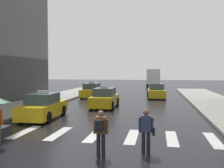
% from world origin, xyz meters
% --- Properties ---
extents(ground_plane, '(160.00, 160.00, 0.00)m').
position_xyz_m(ground_plane, '(0.00, 0.00, 0.00)').
color(ground_plane, black).
extents(crosswalk_markings, '(11.30, 2.80, 0.01)m').
position_xyz_m(crosswalk_markings, '(-0.00, 3.00, 0.00)').
color(crosswalk_markings, silver).
rests_on(crosswalk_markings, ground).
extents(taxi_lead, '(2.04, 4.59, 1.80)m').
position_xyz_m(taxi_lead, '(-4.29, 6.68, 0.72)').
color(taxi_lead, yellow).
rests_on(taxi_lead, ground).
extents(taxi_second, '(1.93, 4.54, 1.80)m').
position_xyz_m(taxi_second, '(-1.44, 12.50, 0.72)').
color(taxi_second, yellow).
rests_on(taxi_second, ground).
extents(taxi_third, '(1.97, 4.56, 1.80)m').
position_xyz_m(taxi_third, '(-4.53, 20.25, 0.72)').
color(taxi_third, yellow).
rests_on(taxi_third, ground).
extents(taxi_fourth, '(2.11, 4.62, 1.80)m').
position_xyz_m(taxi_fourth, '(2.80, 20.74, 0.72)').
color(taxi_fourth, yellow).
rests_on(taxi_fourth, ground).
extents(box_truck, '(2.43, 7.59, 3.35)m').
position_xyz_m(box_truck, '(2.18, 37.41, 1.85)').
color(box_truck, '#2D2D2D').
rests_on(box_truck, ground).
extents(pedestrian_with_backpack, '(0.55, 0.43, 1.65)m').
position_xyz_m(pedestrian_with_backpack, '(0.95, 0.02, 0.97)').
color(pedestrian_with_backpack, black).
rests_on(pedestrian_with_backpack, ground).
extents(pedestrian_with_handbag, '(0.60, 0.24, 1.65)m').
position_xyz_m(pedestrian_with_handbag, '(2.55, 0.58, 0.93)').
color(pedestrian_with_handbag, black).
rests_on(pedestrian_with_handbag, ground).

